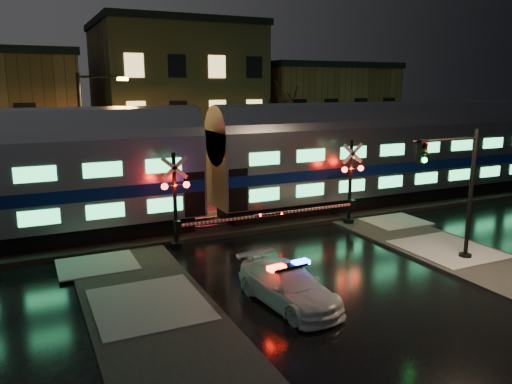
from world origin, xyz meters
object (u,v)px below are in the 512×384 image
at_px(crossing_signal_right, 345,191).
at_px(traffic_light, 456,194).
at_px(streetlight, 88,137).
at_px(crossing_signal_left, 184,210).
at_px(police_car, 289,286).

relative_size(crossing_signal_right, traffic_light, 1.15).
distance_m(traffic_light, streetlight, 17.97).
bearing_deg(streetlight, crossing_signal_right, -30.20).
bearing_deg(streetlight, crossing_signal_left, -65.74).
relative_size(crossing_signal_left, streetlight, 0.79).
relative_size(police_car, crossing_signal_left, 0.75).
xyz_separation_m(police_car, crossing_signal_right, (7.10, 6.97, 1.18)).
relative_size(traffic_light, streetlight, 0.70).
height_order(police_car, crossing_signal_right, crossing_signal_right).
bearing_deg(traffic_light, police_car, 177.04).
height_order(police_car, traffic_light, traffic_light).
xyz_separation_m(traffic_light, streetlight, (-12.21, 13.10, 1.56)).
bearing_deg(crossing_signal_left, streetlight, 114.26).
xyz_separation_m(police_car, streetlight, (-4.39, 13.66, 3.79)).
bearing_deg(police_car, streetlight, 101.57).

